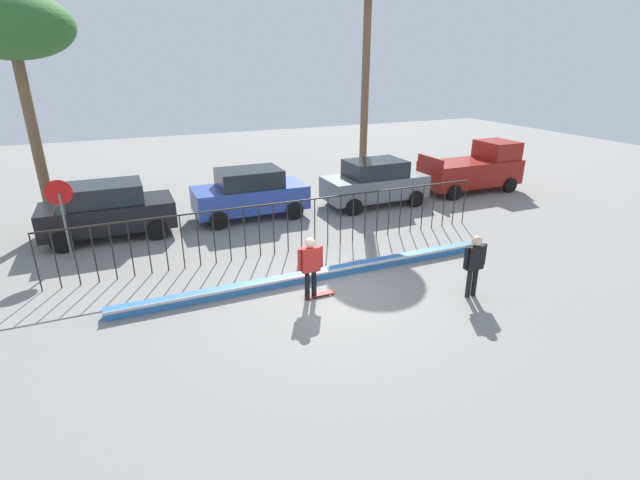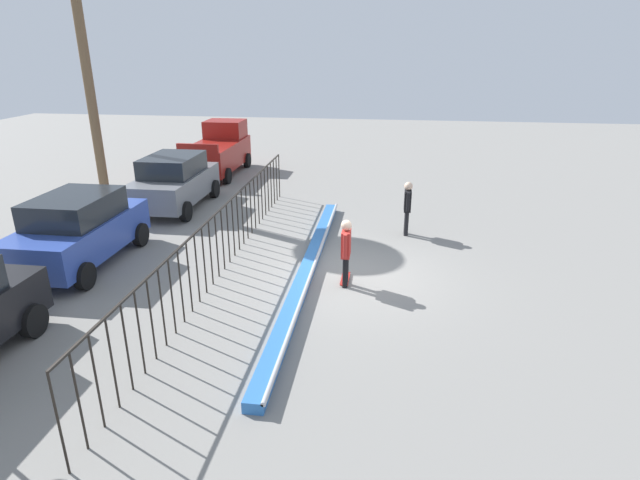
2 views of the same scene
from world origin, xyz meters
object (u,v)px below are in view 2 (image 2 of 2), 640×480
Objects in this scene: camera_operator at (407,203)px; pickup_truck at (218,151)px; skateboard at (345,279)px; skateboarder at (346,247)px; parked_car_blue at (78,229)px; parked_car_gray at (174,181)px.

pickup_truck reaches higher than camera_operator.
camera_operator is at bearing -127.61° from pickup_truck.
pickup_truck is at bearing -84.03° from camera_operator.
camera_operator reaches higher than skateboard.
parked_car_blue is (0.43, 7.15, -0.04)m from skateboarder.
skateboard is 12.82m from pickup_truck.
skateboarder is 13.01m from pickup_truck.
parked_car_blue is at bearing 69.00° from skateboard.
skateboard is 0.48× the size of camera_operator.
parked_car_blue is (0.17, 7.13, 0.91)m from skateboard.
camera_operator is at bearing -102.10° from parked_car_gray.
pickup_truck is (7.19, 8.37, 0.03)m from camera_operator.
skateboard is 0.17× the size of pickup_truck.
pickup_truck reaches higher than parked_car_blue.
skateboarder is 1.01× the size of camera_operator.
camera_operator is 0.39× the size of parked_car_gray.
pickup_truck is at bearing -2.19° from parked_car_blue.
camera_operator is at bearing -55.57° from skateboarder.
skateboarder is at bearing -145.31° from pickup_truck.
parked_car_gray is at bearing -5.55° from parked_car_blue.
parked_car_gray reaches higher than camera_operator.
skateboard is (0.26, 0.03, -0.96)m from skateboarder.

